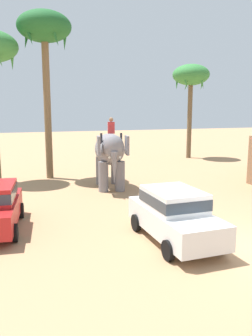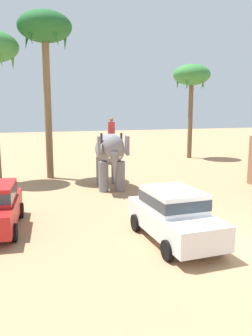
{
  "view_description": "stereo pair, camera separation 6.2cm",
  "coord_description": "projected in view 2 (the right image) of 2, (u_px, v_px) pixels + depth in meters",
  "views": [
    {
      "loc": [
        -6.9,
        -8.12,
        4.24
      ],
      "look_at": [
        -1.63,
        6.34,
        1.6
      ],
      "focal_mm": 36.04,
      "sensor_mm": 36.0,
      "label": 1
    },
    {
      "loc": [
        -6.84,
        -8.14,
        4.24
      ],
      "look_at": [
        -1.63,
        6.34,
        1.6
      ],
      "focal_mm": 36.04,
      "sensor_mm": 36.0,
      "label": 2
    }
  ],
  "objects": [
    {
      "name": "palm_tree_near_hut",
      "position": [
        192.0,
        78.0,
        29.29
      ],
      "size": [
        3.2,
        3.2,
        8.19
      ],
      "color": "brown",
      "rests_on": "ground"
    },
    {
      "name": "ground_plane",
      "position": [
        243.0,
        247.0,
        10.55
      ],
      "size": [
        120.0,
        120.0,
        0.0
      ],
      "primitive_type": "plane",
      "color": "tan"
    },
    {
      "name": "palm_tree_left_of_road",
      "position": [
        45.0,
        33.0,
        19.96
      ],
      "size": [
        3.2,
        3.2,
        10.03
      ],
      "color": "brown",
      "rests_on": "ground"
    },
    {
      "name": "car_sedan_foreground",
      "position": [
        174.0,
        213.0,
        11.0
      ],
      "size": [
        1.91,
        4.11,
        1.7
      ],
      "color": "white",
      "rests_on": "ground"
    },
    {
      "name": "elephant_with_mahout",
      "position": [
        110.0,
        152.0,
        18.22
      ],
      "size": [
        2.21,
        4.0,
        3.88
      ],
      "color": "slate",
      "rests_on": "ground"
    }
  ]
}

